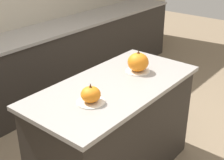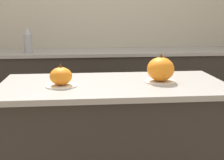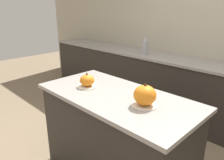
{
  "view_description": "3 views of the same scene",
  "coord_description": "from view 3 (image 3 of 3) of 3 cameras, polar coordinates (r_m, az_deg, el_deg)",
  "views": [
    {
      "loc": [
        -1.74,
        -1.38,
        1.99
      ],
      "look_at": [
        -0.05,
        -0.01,
        0.96
      ],
      "focal_mm": 50.0,
      "sensor_mm": 36.0,
      "label": 1
    },
    {
      "loc": [
        -0.2,
        -2.0,
        1.37
      ],
      "look_at": [
        -0.01,
        -0.04,
        0.94
      ],
      "focal_mm": 50.0,
      "sensor_mm": 36.0,
      "label": 2
    },
    {
      "loc": [
        1.25,
        -1.29,
        1.66
      ],
      "look_at": [
        -0.06,
        0.01,
        1.03
      ],
      "focal_mm": 35.0,
      "sensor_mm": 36.0,
      "label": 3
    }
  ],
  "objects": [
    {
      "name": "back_counter",
      "position": [
        3.34,
        20.06,
        -3.26
      ],
      "size": [
        6.0,
        0.6,
        0.93
      ],
      "color": "#2D2823",
      "rests_on": "ground_plane"
    },
    {
      "name": "wall_back",
      "position": [
        3.45,
        23.98,
        10.49
      ],
      "size": [
        8.0,
        0.06,
        2.5
      ],
      "color": "#B2A893",
      "rests_on": "ground_plane"
    },
    {
      "name": "pumpkin_cake_left",
      "position": [
        2.14,
        -6.51,
        -0.27
      ],
      "size": [
        0.2,
        0.2,
        0.15
      ],
      "color": "silver",
      "rests_on": "kitchen_island"
    },
    {
      "name": "bottle_tall",
      "position": [
        3.47,
        8.62,
        8.76
      ],
      "size": [
        0.09,
        0.09,
        0.28
      ],
      "color": "#99999E",
      "rests_on": "back_counter"
    },
    {
      "name": "pumpkin_cake_right",
      "position": [
        1.73,
        8.54,
        -4.11
      ],
      "size": [
        0.21,
        0.21,
        0.19
      ],
      "color": "silver",
      "rests_on": "kitchen_island"
    },
    {
      "name": "kitchen_island",
      "position": [
        2.17,
        0.96,
        -14.87
      ],
      "size": [
        1.49,
        0.73,
        0.91
      ],
      "color": "#2D2823",
      "rests_on": "ground_plane"
    }
  ]
}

